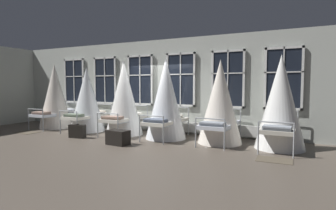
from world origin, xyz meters
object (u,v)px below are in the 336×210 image
cot_third (124,98)px  suitcase_dark (77,131)px  cot_fifth (220,103)px  cot_sixth (280,103)px  cot_fourth (166,99)px  travel_trunk (118,137)px  cot_first (55,97)px  cot_second (87,100)px

cot_third → suitcase_dark: cot_third is taller
cot_fifth → cot_sixth: bearing=-89.4°
cot_fourth → travel_trunk: 2.02m
cot_fourth → suitcase_dark: bearing=115.8°
cot_first → cot_sixth: size_ratio=1.02×
cot_fifth → cot_sixth: cot_sixth is taller
cot_first → suitcase_dark: bearing=-117.6°
cot_second → cot_fifth: size_ratio=0.97×
cot_fifth → suitcase_dark: cot_fifth is taller
cot_first → travel_trunk: bearing=-109.7°
cot_sixth → suitcase_dark: bearing=103.3°
cot_third → cot_sixth: 5.14m
cot_second → cot_sixth: cot_sixth is taller
cot_fourth → travel_trunk: bearing=152.4°
suitcase_dark → travel_trunk: bearing=-15.5°
cot_fourth → cot_third: bearing=90.0°
cot_sixth → travel_trunk: size_ratio=4.02×
cot_first → suitcase_dark: 3.00m
cot_sixth → cot_second: bearing=91.8°
cot_second → cot_third: cot_third is taller
cot_second → travel_trunk: bearing=-120.3°
cot_first → suitcase_dark: size_ratio=4.51×
cot_fourth → suitcase_dark: (-2.67, -1.24, -1.06)m
cot_sixth → suitcase_dark: size_ratio=4.44×
cot_fourth → cot_fifth: bearing=-87.3°
cot_second → cot_sixth: (6.84, 0.03, 0.07)m
cot_second → cot_fourth: (3.37, -0.02, 0.10)m
cot_fourth → cot_second: bearing=90.6°
cot_fifth → cot_second: bearing=91.4°
cot_fourth → cot_sixth: cot_fourth is taller
cot_fourth → travel_trunk: (-0.82, -1.51, -1.06)m
cot_fourth → cot_fifth: 1.79m
cot_third → cot_sixth: bearing=-90.3°
cot_fourth → cot_sixth: size_ratio=1.02×
cot_fifth → cot_first: bearing=90.8°
cot_third → cot_fourth: 1.67m
cot_first → travel_trunk: cot_first is taller
cot_second → cot_fifth: (5.16, 0.04, 0.04)m
cot_second → cot_sixth: size_ratio=0.94×
cot_second → cot_fourth: cot_fourth is taller
cot_second → suitcase_dark: cot_second is taller
cot_fifth → cot_third: bearing=91.5°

